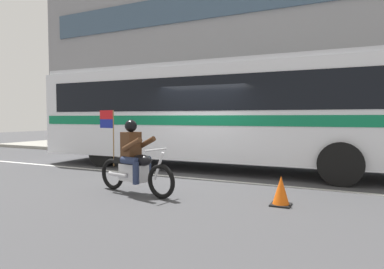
% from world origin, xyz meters
% --- Properties ---
extents(ground_plane, '(60.00, 60.00, 0.00)m').
position_xyz_m(ground_plane, '(0.00, 0.00, 0.00)').
color(ground_plane, '#3D3D3F').
extents(sidewalk_curb, '(28.00, 3.80, 0.15)m').
position_xyz_m(sidewalk_curb, '(0.00, 5.10, 0.07)').
color(sidewalk_curb, gray).
rests_on(sidewalk_curb, ground_plane).
extents(lane_center_stripe, '(26.60, 0.14, 0.01)m').
position_xyz_m(lane_center_stripe, '(0.00, -0.60, 0.00)').
color(lane_center_stripe, silver).
rests_on(lane_center_stripe, ground_plane).
extents(office_building_facade, '(28.00, 0.89, 10.35)m').
position_xyz_m(office_building_facade, '(0.00, 7.39, 5.18)').
color(office_building_facade, gray).
rests_on(office_building_facade, ground_plane).
extents(transit_bus, '(12.22, 2.91, 3.22)m').
position_xyz_m(transit_bus, '(0.21, 1.19, 1.88)').
color(transit_bus, silver).
rests_on(transit_bus, ground_plane).
extents(motorcycle_with_rider, '(2.17, 0.71, 1.78)m').
position_xyz_m(motorcycle_with_rider, '(-0.36, -2.72, 0.67)').
color(motorcycle_with_rider, black).
rests_on(motorcycle_with_rider, ground_plane).
extents(fire_hydrant, '(0.22, 0.30, 0.75)m').
position_xyz_m(fire_hydrant, '(3.26, 3.66, 0.52)').
color(fire_hydrant, gold).
rests_on(fire_hydrant, sidewalk_curb).
extents(traffic_cone, '(0.36, 0.36, 0.55)m').
position_xyz_m(traffic_cone, '(2.62, -2.35, 0.26)').
color(traffic_cone, '#EA590F').
rests_on(traffic_cone, ground_plane).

